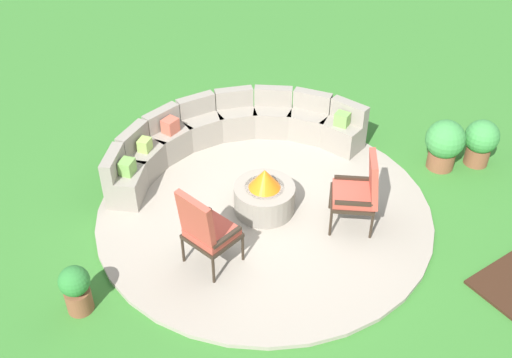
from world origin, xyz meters
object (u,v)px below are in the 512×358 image
potted_plant_0 (481,141)px  potted_plant_1 (444,143)px  curved_stone_bench (226,135)px  lounge_chair_front_right (360,190)px  potted_plant_2 (443,148)px  potted_plant_3 (76,288)px  lounge_chair_front_left (206,229)px  fire_pit (264,195)px

potted_plant_0 → potted_plant_1: size_ratio=0.93×
curved_stone_bench → potted_plant_0: 3.76m
lounge_chair_front_right → potted_plant_0: bearing=-49.1°
potted_plant_2 → potted_plant_3: bearing=175.9°
curved_stone_bench → lounge_chair_front_right: (0.53, -2.36, 0.26)m
potted_plant_2 → lounge_chair_front_right: bearing=-170.7°
potted_plant_2 → potted_plant_3: (-5.48, 0.39, 0.02)m
lounge_chair_front_left → potted_plant_2: (3.94, -0.13, -0.32)m
potted_plant_2 → potted_plant_3: 5.49m
lounge_chair_front_left → lounge_chair_front_right: lounge_chair_front_left is taller
potted_plant_3 → curved_stone_bench: bearing=28.7°
curved_stone_bench → lounge_chair_front_right: size_ratio=3.65×
lounge_chair_front_left → potted_plant_1: size_ratio=1.47×
curved_stone_bench → potted_plant_1: curved_stone_bench is taller
fire_pit → lounge_chair_front_right: size_ratio=0.77×
curved_stone_bench → potted_plant_0: curved_stone_bench is taller
fire_pit → lounge_chair_front_right: 1.27m
fire_pit → lounge_chair_front_left: lounge_chair_front_left is taller
fire_pit → lounge_chair_front_left: size_ratio=0.71×
lounge_chair_front_left → potted_plant_2: size_ratio=2.03×
lounge_chair_front_right → curved_stone_bench: bearing=52.4°
potted_plant_1 → potted_plant_3: size_ratio=1.23×
curved_stone_bench → potted_plant_1: size_ratio=5.00×
lounge_chair_front_left → potted_plant_3: size_ratio=1.81×
potted_plant_1 → potted_plant_3: bearing=175.6°
lounge_chair_front_right → potted_plant_3: lounge_chair_front_right is taller
fire_pit → potted_plant_1: potted_plant_1 is taller
curved_stone_bench → potted_plant_3: curved_stone_bench is taller
fire_pit → potted_plant_3: 2.70m
potted_plant_1 → potted_plant_3: potted_plant_1 is taller
potted_plant_2 → potted_plant_3: potted_plant_3 is taller
curved_stone_bench → potted_plant_3: (-3.01, -1.64, -0.01)m
potted_plant_0 → potted_plant_2: 0.57m
potted_plant_0 → potted_plant_3: (-5.97, 0.66, -0.06)m
lounge_chair_front_right → potted_plant_0: lounge_chair_front_right is taller
fire_pit → potted_plant_1: bearing=-12.6°
lounge_chair_front_right → potted_plant_3: 3.62m
fire_pit → potted_plant_2: (2.79, -0.59, 0.01)m
curved_stone_bench → fire_pit: bearing=-102.2°
potted_plant_0 → curved_stone_bench: bearing=142.2°
fire_pit → potted_plant_2: bearing=-11.9°
potted_plant_1 → potted_plant_2: 0.11m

